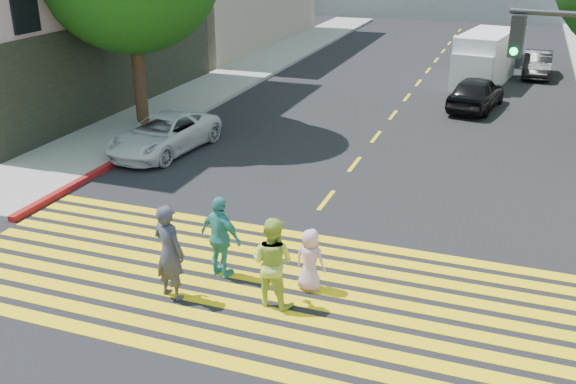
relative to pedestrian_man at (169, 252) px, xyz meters
The scene contains 14 objects.
ground 1.78m from the pedestrian_man, 12.98° to the right, with size 120.00×120.00×0.00m, color black.
sidewalk_left 22.80m from the pedestrian_man, 108.02° to the left, with size 3.00×40.00×0.15m, color gray.
curb_red 7.91m from the pedestrian_man, 133.88° to the left, with size 0.20×8.00×0.16m, color maroon.
crosswalk 1.99m from the pedestrian_man, 32.92° to the left, with size 13.40×5.30×0.01m.
lane_line 22.23m from the pedestrian_man, 86.25° to the left, with size 0.12×34.40×0.01m.
pedestrian_man is the anchor object (origin of this frame).
pedestrian_woman 1.99m from the pedestrian_man, 12.89° to the left, with size 0.88×0.68×1.80m, color #B3CD47.
pedestrian_child 2.75m from the pedestrian_man, 26.14° to the left, with size 0.64×0.41×1.30m, color #DAA7CB.
pedestrian_extra 1.23m from the pedestrian_man, 62.69° to the left, with size 1.03×0.43×1.76m, color teal.
white_sedan 9.06m from the pedestrian_man, 120.90° to the left, with size 1.98×4.30×1.20m, color silver.
dark_car_near 17.23m from the pedestrian_man, 75.37° to the left, with size 1.59×3.95×1.35m, color black.
silver_car 28.54m from the pedestrian_man, 80.76° to the left, with size 2.06×5.08×1.47m, color #9CA3BA.
dark_car_parked 24.98m from the pedestrian_man, 74.60° to the left, with size 1.29×3.69×1.22m, color black.
white_van 21.86m from the pedestrian_man, 78.83° to the left, with size 2.63×5.20×2.34m.
Camera 1 is at (4.40, -9.14, 6.71)m, focal length 40.00 mm.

